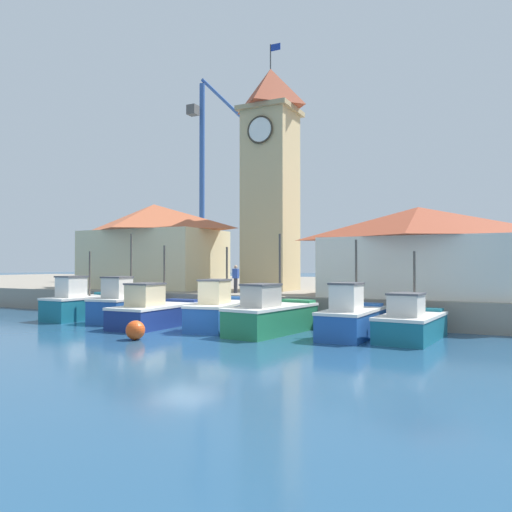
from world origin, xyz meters
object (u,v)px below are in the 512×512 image
object	(u,v)px
warehouse_right	(418,251)
clock_tower	(271,173)
fishing_boat_left_outer	(125,306)
fishing_boat_center	(271,316)
port_crane_near	(203,201)
mooring_buoy	(135,330)
fishing_boat_mid_right	(352,319)
fishing_boat_right_inner	(411,323)
fishing_boat_mid_left	(221,312)
warehouse_left	(154,245)
fishing_boat_left_inner	(155,312)
dock_worker_near_tower	(236,278)
fishing_boat_far_left	(81,304)

from	to	relation	value
warehouse_right	clock_tower	bearing A→B (deg)	164.72
fishing_boat_left_outer	fishing_boat_center	distance (m)	8.91
port_crane_near	mooring_buoy	size ratio (longest dim) A/B	27.83
clock_tower	warehouse_right	size ratio (longest dim) A/B	1.65
fishing_boat_mid_right	fishing_boat_right_inner	size ratio (longest dim) A/B	1.02
fishing_boat_mid_left	warehouse_left	world-z (taller)	warehouse_left
fishing_boat_left_outer	fishing_boat_mid_right	xyz separation A→B (m)	(12.33, -0.26, -0.06)
fishing_boat_left_inner	port_crane_near	size ratio (longest dim) A/B	0.24
warehouse_left	port_crane_near	size ratio (longest dim) A/B	0.45
clock_tower	mooring_buoy	world-z (taller)	clock_tower
mooring_buoy	fishing_boat_right_inner	bearing A→B (deg)	26.11
fishing_boat_left_inner	port_crane_near	xyz separation A→B (m)	(-13.23, 25.22, 9.06)
fishing_boat_left_outer	warehouse_left	bearing A→B (deg)	117.87
clock_tower	dock_worker_near_tower	size ratio (longest dim) A/B	9.90
mooring_buoy	warehouse_right	bearing A→B (deg)	49.71
fishing_boat_mid_left	mooring_buoy	size ratio (longest dim) A/B	6.65
fishing_boat_left_outer	dock_worker_near_tower	distance (m)	6.50
fishing_boat_mid_right	port_crane_near	size ratio (longest dim) A/B	0.21
fishing_boat_center	clock_tower	size ratio (longest dim) A/B	0.33
fishing_boat_mid_left	warehouse_left	bearing A→B (deg)	142.17
fishing_boat_right_inner	fishing_boat_center	bearing A→B (deg)	-172.72
clock_tower	warehouse_right	xyz separation A→B (m)	(9.59, -2.62, -5.26)
fishing_boat_center	dock_worker_near_tower	bearing A→B (deg)	130.72
warehouse_right	mooring_buoy	xyz separation A→B (m)	(-9.30, -10.97, -3.34)
clock_tower	port_crane_near	size ratio (longest dim) A/B	0.75
dock_worker_near_tower	fishing_boat_center	bearing A→B (deg)	-49.28
fishing_boat_left_outer	fishing_boat_mid_right	bearing A→B (deg)	-1.21
fishing_boat_left_outer	warehouse_left	distance (m)	9.27
fishing_boat_far_left	clock_tower	bearing A→B (deg)	51.04
fishing_boat_far_left	mooring_buoy	distance (m)	8.87
fishing_boat_center	warehouse_right	size ratio (longest dim) A/B	0.55
fishing_boat_left_inner	dock_worker_near_tower	bearing A→B (deg)	78.74
fishing_boat_mid_right	fishing_boat_right_inner	xyz separation A→B (m)	(2.33, 0.26, -0.11)
fishing_boat_left_inner	warehouse_right	bearing A→B (deg)	32.46
fishing_boat_far_left	fishing_boat_right_inner	xyz separation A→B (m)	(17.48, 0.29, -0.16)
fishing_boat_mid_left	fishing_boat_center	world-z (taller)	fishing_boat_center
fishing_boat_mid_left	warehouse_right	distance (m)	10.66
warehouse_right	warehouse_left	bearing A→B (deg)	175.44
fishing_boat_left_outer	fishing_boat_mid_left	bearing A→B (deg)	-2.27
fishing_boat_left_outer	mooring_buoy	world-z (taller)	fishing_boat_left_outer
fishing_boat_center	mooring_buoy	xyz separation A→B (m)	(-4.10, -4.10, -0.38)
fishing_boat_left_inner	dock_worker_near_tower	distance (m)	6.26
fishing_boat_far_left	fishing_boat_mid_left	world-z (taller)	fishing_boat_mid_left
fishing_boat_far_left	fishing_boat_mid_left	bearing A→B (deg)	0.31
fishing_boat_left_outer	fishing_boat_mid_left	xyz separation A→B (m)	(6.06, -0.24, -0.03)
fishing_boat_right_inner	mooring_buoy	xyz separation A→B (m)	(-9.88, -4.84, -0.27)
fishing_boat_left_outer	fishing_boat_left_inner	distance (m)	3.00
warehouse_right	port_crane_near	bearing A→B (deg)	143.60
fishing_boat_far_left	warehouse_right	xyz separation A→B (m)	(16.90, 6.42, 2.91)
fishing_boat_left_outer	dock_worker_near_tower	world-z (taller)	fishing_boat_left_outer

